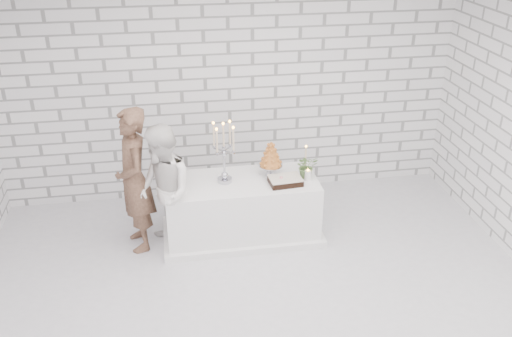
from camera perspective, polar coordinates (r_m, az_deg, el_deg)
name	(u,v)px	position (r m, az deg, el deg)	size (l,w,h in m)	color
ground	(262,304)	(5.91, 0.58, -13.73)	(6.00, 5.00, 0.01)	silver
ceiling	(263,6)	(4.58, 0.76, 16.26)	(6.00, 5.00, 0.01)	white
wall_back	(229,89)	(7.36, -2.76, 8.14)	(6.00, 0.01, 3.00)	white
cake_table	(242,208)	(6.76, -1.46, -4.08)	(1.80, 0.80, 0.75)	white
groom	(134,180)	(6.48, -12.34, -1.20)	(0.63, 0.42, 1.73)	#483024
bride	(163,192)	(6.33, -9.46, -2.44)	(0.77, 0.60, 1.58)	white
candelabra	(224,153)	(6.40, -3.30, 1.62)	(0.30, 0.30, 0.75)	#A9AAB4
croquembouche	(271,159)	(6.61, 1.52, 1.03)	(0.29, 0.29, 0.45)	#A85A20
chocolate_cake	(285,181)	(6.50, 3.01, -1.25)	(0.37, 0.27, 0.08)	black
pillar_candle	(308,175)	(6.60, 5.32, -0.69)	(0.08, 0.08, 0.12)	white
extra_taper	(306,159)	(6.77, 5.09, 0.97)	(0.06, 0.06, 0.32)	beige
flowers	(307,166)	(6.62, 5.21, 0.22)	(0.26, 0.22, 0.29)	#3A6B30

